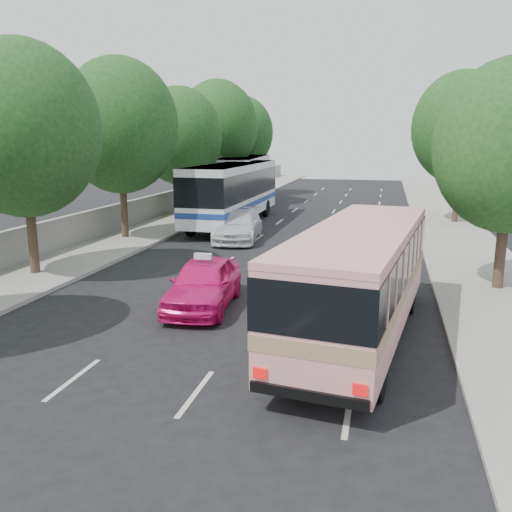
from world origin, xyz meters
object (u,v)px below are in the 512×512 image
(pink_bus, at_px, (360,271))
(tour_coach_rear, at_px, (244,177))
(pink_taxi, at_px, (204,283))
(tour_coach_front, at_px, (233,188))
(white_pickup, at_px, (238,226))

(pink_bus, xyz_separation_m, tour_coach_rear, (-10.45, 27.60, 0.42))
(pink_bus, xyz_separation_m, pink_taxi, (-4.92, 1.75, -1.11))
(pink_bus, height_order, tour_coach_rear, tour_coach_rear)
(tour_coach_front, relative_size, tour_coach_rear, 0.96)
(tour_coach_front, bearing_deg, white_pickup, -70.79)
(pink_taxi, distance_m, white_pickup, 11.65)
(tour_coach_front, height_order, tour_coach_rear, tour_coach_rear)
(pink_bus, relative_size, tour_coach_rear, 0.75)
(tour_coach_front, bearing_deg, pink_taxi, -76.93)
(pink_taxi, bearing_deg, white_pickup, 95.04)
(pink_taxi, bearing_deg, tour_coach_front, 97.84)
(pink_taxi, xyz_separation_m, tour_coach_rear, (-5.52, 25.85, 1.53))
(white_pickup, bearing_deg, pink_taxi, -86.39)
(pink_bus, height_order, tour_coach_front, tour_coach_front)
(tour_coach_rear, bearing_deg, white_pickup, -82.13)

